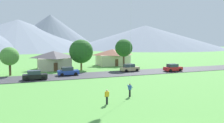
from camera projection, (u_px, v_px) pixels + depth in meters
name	position (u px, v px, depth m)	size (l,w,h in m)	color
road_strip	(81.00, 76.00, 44.06)	(160.00, 7.62, 0.08)	#38383D
mountain_east_ridge	(51.00, 32.00, 175.78)	(78.62, 78.62, 27.70)	slate
mountain_central_ridge	(18.00, 35.00, 166.40)	(124.20, 124.20, 22.96)	gray
mountain_far_east_ridge	(145.00, 37.00, 197.84)	(136.36, 136.36, 20.49)	slate
house_left_center	(54.00, 60.00, 53.74)	(8.11, 8.36, 4.53)	beige
house_right_center	(113.00, 57.00, 62.62)	(9.16, 6.52, 4.64)	beige
tree_near_left	(9.00, 56.00, 44.07)	(3.69, 3.69, 5.78)	#4C3823
tree_left_of_center	(124.00, 48.00, 53.30)	(4.27, 4.27, 7.43)	#4C3823
tree_center	(81.00, 51.00, 52.31)	(5.68, 5.68, 7.33)	brown
parked_car_blue_west_end	(68.00, 71.00, 44.21)	(4.22, 2.13, 1.68)	#2847A8
parked_car_black_mid_west	(35.00, 75.00, 39.16)	(4.24, 2.15, 1.68)	black
parked_car_red_mid_east	(173.00, 68.00, 49.99)	(4.23, 2.13, 1.68)	red
parked_car_tan_east_end	(130.00, 68.00, 49.89)	(4.26, 2.19, 1.68)	tan
watcher_person	(107.00, 97.00, 24.35)	(0.56, 0.24, 1.68)	black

